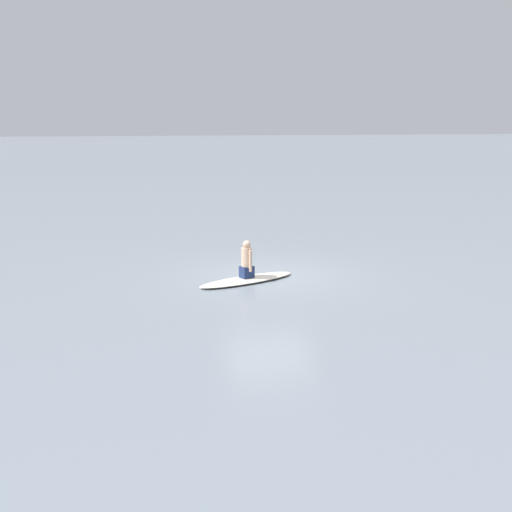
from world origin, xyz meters
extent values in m
plane|color=gray|center=(0.00, 0.00, 0.00)|extent=(400.00, 400.00, 0.00)
ellipsoid|color=silver|center=(-0.78, -0.51, 0.06)|extent=(3.01, 1.73, 0.12)
cube|color=navy|center=(-0.78, -0.51, 0.27)|extent=(0.41, 0.37, 0.31)
cylinder|color=#D6AD8E|center=(-0.78, -0.51, 0.67)|extent=(0.37, 0.37, 0.52)
sphere|color=#D6AD8E|center=(-0.78, -0.51, 1.02)|extent=(0.21, 0.21, 0.21)
cylinder|color=#D6AD8E|center=(-0.72, -0.68, 0.60)|extent=(0.11, 0.11, 0.57)
cylinder|color=#D6AD8E|center=(-0.84, -0.35, 0.60)|extent=(0.11, 0.11, 0.57)
camera|label=1|loc=(-5.00, -16.71, 4.17)|focal=45.19mm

